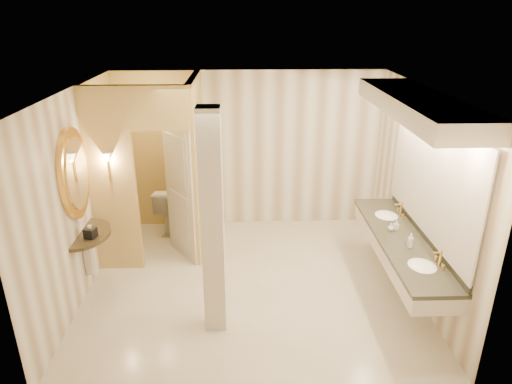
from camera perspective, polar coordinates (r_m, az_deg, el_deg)
floor at (r=6.60m, az=-0.65°, el=-11.25°), size 4.50×4.50×0.00m
ceiling at (r=5.60m, az=-0.77°, el=12.53°), size 4.50×4.50×0.00m
wall_back at (r=7.86m, az=-1.03°, el=5.21°), size 4.50×0.02×2.70m
wall_front at (r=4.19m, az=-0.07°, el=-10.83°), size 4.50×0.02×2.70m
wall_left at (r=6.34m, az=-21.48°, el=-0.60°), size 0.02×4.00×2.70m
wall_right at (r=6.42m, az=19.81°, el=-0.08°), size 0.02×4.00×2.70m
toilet_closet at (r=6.93m, az=-10.29°, el=2.84°), size 1.50×1.55×2.70m
wall_sconce at (r=6.50m, az=-18.07°, el=4.00°), size 0.14×0.14×0.42m
vanity at (r=5.91m, az=18.94°, el=1.07°), size 0.75×2.73×2.09m
console_shelf at (r=6.27m, az=-21.36°, el=-0.97°), size 0.90×0.90×1.90m
pillar at (r=5.16m, az=-5.46°, el=-4.23°), size 0.25×0.25×2.70m
tissue_box at (r=6.25m, az=-19.99°, el=-4.82°), size 0.16×0.16×0.13m
toilet at (r=8.02m, az=-10.38°, el=-1.96°), size 0.57×0.86×0.82m
soap_bottle_a at (r=6.36m, az=17.13°, el=-3.99°), size 0.07×0.07×0.13m
soap_bottle_b at (r=6.31m, az=16.52°, el=-4.22°), size 0.09×0.09×0.11m
soap_bottle_c at (r=5.95m, az=18.75°, el=-5.77°), size 0.10×0.10×0.19m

